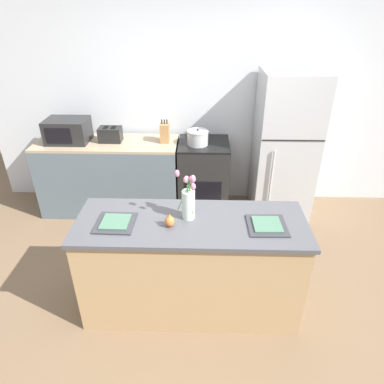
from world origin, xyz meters
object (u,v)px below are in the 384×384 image
flower_vase (188,200)px  plate_setting_left (116,222)px  pear_figurine (169,221)px  stove_range (203,178)px  plate_setting_right (267,225)px  refrigerator (285,147)px  toaster (110,134)px  microwave (68,131)px  cooking_pot (198,138)px  knife_block (165,133)px

flower_vase → plate_setting_left: (-0.55, -0.10, -0.15)m
pear_figurine → plate_setting_left: 0.42m
plate_setting_left → stove_range: bearing=67.7°
stove_range → plate_setting_right: size_ratio=3.07×
refrigerator → toaster: 2.06m
microwave → pear_figurine: bearing=-51.3°
cooking_pot → flower_vase: bearing=-91.8°
plate_setting_left → knife_block: size_ratio=1.10×
flower_vase → pear_figurine: flower_vase is taller
flower_vase → microwave: (-1.47, 1.54, 0.01)m
refrigerator → pear_figurine: size_ratio=14.08×
refrigerator → cooking_pot: 1.03m
plate_setting_left → plate_setting_right: 1.15m
plate_setting_left → plate_setting_right: (1.15, 0.00, 0.00)m
flower_vase → knife_block: bearing=102.2°
stove_range → cooking_pot: (-0.07, -0.05, 0.54)m
flower_vase → toaster: flower_vase is taller
stove_range → microwave: microwave is taller
stove_range → plate_setting_right: bearing=-73.9°
cooking_pot → knife_block: (-0.39, 0.07, 0.03)m
refrigerator → toaster: (-2.05, 0.02, 0.13)m
flower_vase → microwave: flower_vase is taller
stove_range → flower_vase: flower_vase is taller
cooking_pot → microwave: microwave is taller
pear_figurine → plate_setting_left: bearing=177.3°
flower_vase → microwave: 2.13m
stove_range → microwave: bearing=-180.0°
plate_setting_left → microwave: size_ratio=0.62×
plate_setting_right → microwave: size_ratio=0.62×
stove_range → toaster: size_ratio=3.27×
pear_figurine → toaster: (-0.84, 1.69, 0.06)m
plate_setting_right → microwave: (-2.07, 1.65, 0.15)m
toaster → microwave: 0.49m
stove_range → plate_setting_left: 1.83m
pear_figurine → plate_setting_left: pear_figurine is taller
plate_setting_left → cooking_pot: (0.60, 1.59, 0.10)m
microwave → refrigerator: bearing=0.0°
plate_setting_left → toaster: bearing=104.4°
stove_range → microwave: 1.70m
stove_range → refrigerator: (0.95, 0.00, 0.41)m
knife_block → toaster: bearing=-179.9°
plate_setting_right → toaster: 2.30m
plate_setting_left → knife_block: bearing=82.6°
refrigerator → flower_vase: refrigerator is taller
plate_setting_right → stove_range: bearing=106.1°
refrigerator → pear_figurine: refrigerator is taller
toaster → cooking_pot: size_ratio=1.13×
plate_setting_left → microwave: 1.89m
toaster → refrigerator: bearing=-0.5°
flower_vase → plate_setting_left: bearing=-169.6°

